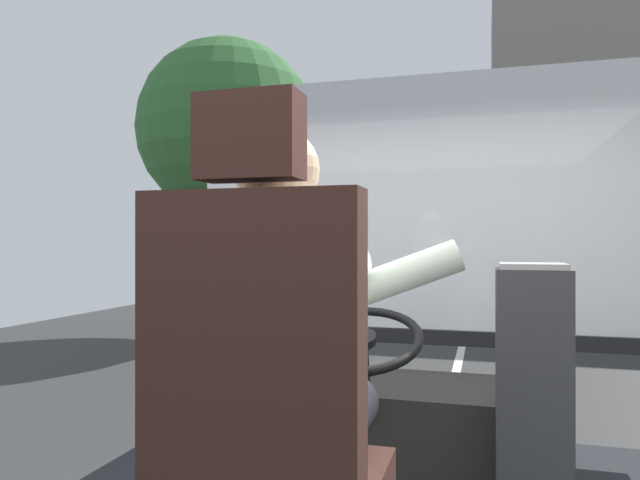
# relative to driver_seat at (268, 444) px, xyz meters

# --- Properties ---
(ground) EXTENTS (18.00, 44.00, 0.06)m
(ground) POSITION_rel_driver_seat_xyz_m (0.08, 9.17, -1.32)
(ground) COLOR #2B2B2B
(driver_seat) EXTENTS (0.48, 0.48, 1.34)m
(driver_seat) POSITION_rel_driver_seat_xyz_m (0.00, 0.00, 0.00)
(driver_seat) COLOR black
(driver_seat) RESTS_ON bus_floor
(bus_driver) EXTENTS (0.85, 0.57, 0.82)m
(bus_driver) POSITION_rel_driver_seat_xyz_m (0.00, 0.11, 0.21)
(bus_driver) COLOR black
(bus_driver) RESTS_ON driver_seat
(steering_console) EXTENTS (1.10, 0.92, 0.76)m
(steering_console) POSITION_rel_driver_seat_xyz_m (0.00, 1.34, -0.36)
(steering_console) COLOR #282623
(steering_console) RESTS_ON bus_floor
(fare_box) EXTENTS (0.25, 0.23, 0.95)m
(fare_box) POSITION_rel_driver_seat_xyz_m (0.63, 0.98, -0.10)
(fare_box) COLOR #333338
(fare_box) RESTS_ON bus_floor
(windshield_panel) EXTENTS (2.50, 0.08, 1.48)m
(windshield_panel) POSITION_rel_driver_seat_xyz_m (0.08, 1.99, 0.47)
(windshield_panel) COLOR silver
(street_tree) EXTENTS (3.40, 3.40, 5.60)m
(street_tree) POSITION_rel_driver_seat_xyz_m (-4.30, 8.92, 2.59)
(street_tree) COLOR #4C3828
(street_tree) RESTS_ON ground
(parked_car_green) EXTENTS (2.03, 4.04, 1.42)m
(parked_car_green) POSITION_rel_driver_seat_xyz_m (5.35, 21.39, -0.56)
(parked_car_green) COLOR #195633
(parked_car_green) RESTS_ON ground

